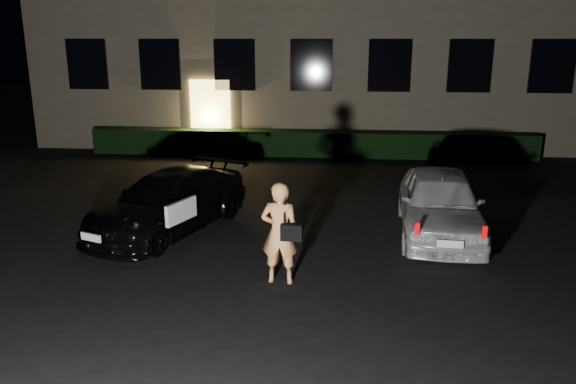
{
  "coord_description": "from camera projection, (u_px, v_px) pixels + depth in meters",
  "views": [
    {
      "loc": [
        1.0,
        -8.31,
        3.93
      ],
      "look_at": [
        0.05,
        2.0,
        1.06
      ],
      "focal_mm": 35.0,
      "sensor_mm": 36.0,
      "label": 1
    }
  ],
  "objects": [
    {
      "name": "hatch",
      "position": [
        440.0,
        203.0,
        11.39
      ],
      "size": [
        1.85,
        4.04,
        1.34
      ],
      "rotation": [
        0.0,
        0.0,
        -0.07
      ],
      "color": "silver",
      "rests_on": "ground"
    },
    {
      "name": "man",
      "position": [
        280.0,
        233.0,
        9.11
      ],
      "size": [
        0.71,
        0.45,
        1.71
      ],
      "rotation": [
        0.0,
        0.0,
        3.08
      ],
      "color": "#FFA85C",
      "rests_on": "ground"
    },
    {
      "name": "hedge",
      "position": [
        310.0,
        143.0,
        19.07
      ],
      "size": [
        15.0,
        0.7,
        0.85
      ],
      "primitive_type": "cube",
      "color": "black",
      "rests_on": "ground"
    },
    {
      "name": "sedan",
      "position": [
        169.0,
        202.0,
        11.69
      ],
      "size": [
        3.12,
        4.51,
        1.21
      ],
      "rotation": [
        0.0,
        0.0,
        -0.38
      ],
      "color": "black",
      "rests_on": "ground"
    },
    {
      "name": "ground",
      "position": [
        274.0,
        287.0,
        9.11
      ],
      "size": [
        80.0,
        80.0,
        0.0
      ],
      "primitive_type": "plane",
      "color": "black",
      "rests_on": "ground"
    }
  ]
}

